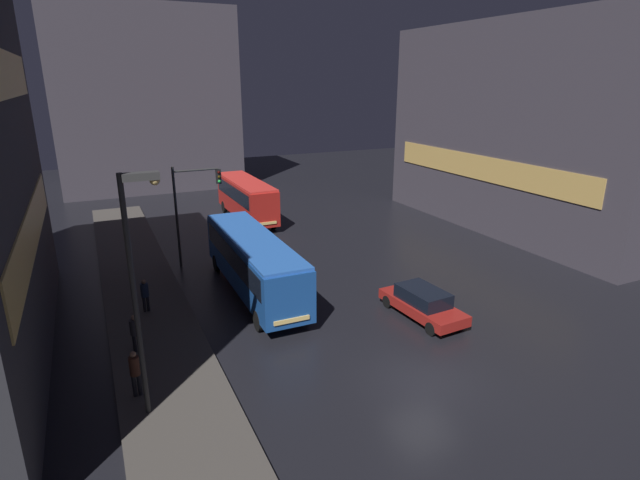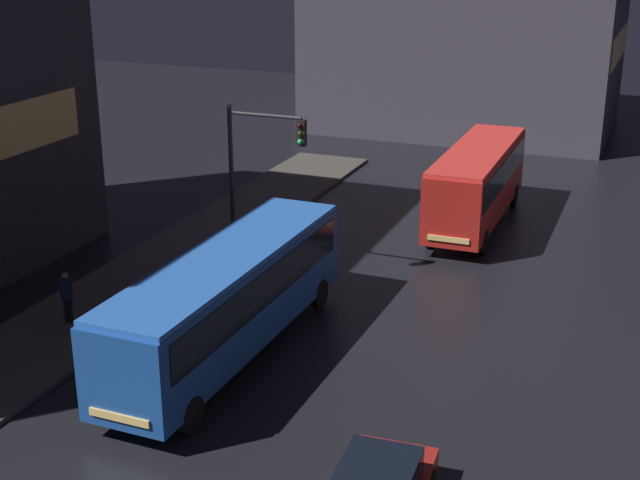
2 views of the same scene
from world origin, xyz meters
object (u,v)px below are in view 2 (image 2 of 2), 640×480
bus_near (228,293)px  traffic_light_main (256,164)px  bus_far (477,178)px  pedestrian_near (67,293)px

bus_near → traffic_light_main: 6.67m
bus_far → pedestrian_near: bearing=56.2°
bus_near → pedestrian_near: (-5.71, -0.18, -0.84)m
bus_near → pedestrian_near: bus_near is taller
bus_near → bus_far: bus_far is taller
bus_near → pedestrian_near: size_ratio=6.67×
pedestrian_near → traffic_light_main: (3.77, 6.16, 3.07)m
bus_near → pedestrian_near: bearing=2.5°
bus_far → traffic_light_main: bearing=54.8°
bus_near → traffic_light_main: size_ratio=1.80×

